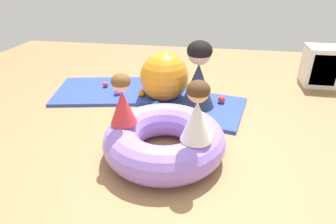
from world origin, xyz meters
The scene contains 17 objects.
ground_plane centered at (0.00, 0.00, 0.00)m, with size 8.00×8.00×0.00m, color #9E7549.
gym_mat_far_left centered at (-1.11, 1.37, 0.02)m, with size 1.41×0.95×0.04m, color #2D47B7.
gym_mat_near_right centered at (0.15, 1.04, 0.02)m, with size 1.10×0.91×0.04m, color #2D47B7.
inflatable_cushion centered at (-0.07, 0.02, 0.17)m, with size 1.11×1.11×0.33m, color #9975EA.
child_in_red centered at (-0.43, -0.02, 0.56)m, with size 0.33×0.33×0.46m.
child_in_white centered at (0.22, -0.18, 0.58)m, with size 0.29×0.29×0.50m.
adult_seated centered at (0.15, 1.04, 0.43)m, with size 0.57×0.57×0.80m.
play_ball_red centered at (0.44, 1.18, 0.09)m, with size 0.09×0.09×0.09m, color red.
play_ball_green centered at (-0.94, 1.64, 0.09)m, with size 0.10×0.10×0.10m, color green.
play_ball_teal centered at (0.27, 0.67, 0.08)m, with size 0.08×0.08×0.08m, color teal.
play_ball_pink centered at (-0.92, 1.20, 0.09)m, with size 0.09×0.09×0.09m, color pink.
play_ball_yellow centered at (-1.10, 1.67, 0.08)m, with size 0.08×0.08×0.08m, color yellow.
play_ball_orange centered at (-0.59, 1.21, 0.09)m, with size 0.09×0.09×0.09m, color orange.
play_ball_blue centered at (-0.33, 0.88, 0.09)m, with size 0.10×0.10×0.10m, color blue.
play_ball_red_second centered at (-1.18, 1.43, 0.08)m, with size 0.08×0.08×0.08m, color red.
exercise_ball_large centered at (-0.30, 1.25, 0.31)m, with size 0.62×0.62×0.62m, color orange.
storage_cube centered at (1.84, 2.15, 0.28)m, with size 0.44×0.44×0.56m.
Camera 1 is at (0.33, -2.13, 1.57)m, focal length 30.47 mm.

